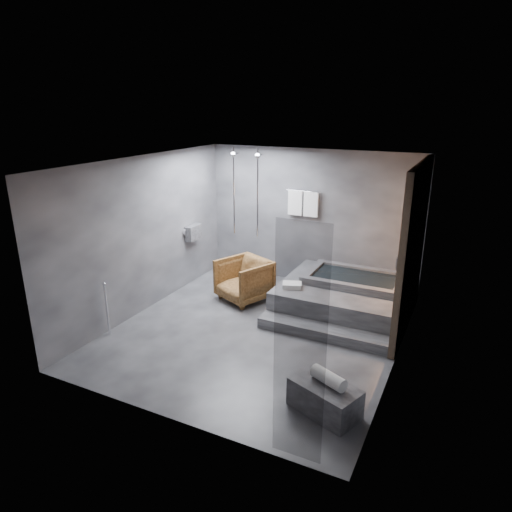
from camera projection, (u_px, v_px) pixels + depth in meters
The scene contains 7 objects.
room at pixel (287, 231), 7.18m from camera, with size 5.00×5.04×2.82m.
tub_deck at pixel (343, 297), 8.41m from camera, with size 2.20×2.00×0.50m, color #333336.
tub_step at pixel (322, 332), 7.45m from camera, with size 2.20×0.36×0.18m, color #333336.
concrete_bench at pixel (325, 398), 5.62m from camera, with size 0.85×0.47×0.38m, color #323235.
driftwood_chair at pixel (244, 280), 8.79m from camera, with size 0.87×0.89×0.81m, color #412610.
rolled_towel at pixel (328, 378), 5.55m from camera, with size 0.17×0.17×0.47m, color white.
deck_towel at pixel (292, 285), 8.16m from camera, with size 0.33×0.25×0.09m, color white.
Camera 1 is at (3.01, -6.19, 3.65)m, focal length 32.00 mm.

